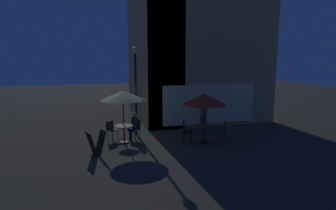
# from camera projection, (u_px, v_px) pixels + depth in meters

# --- Properties ---
(ground_plane) EXTENTS (60.00, 60.00, 0.00)m
(ground_plane) POSITION_uv_depth(u_px,v_px,m) (127.00, 142.00, 12.46)
(ground_plane) COLOR #3C372B
(cafe_building) EXTENTS (7.45, 6.38, 9.94)m
(cafe_building) POSITION_uv_depth(u_px,v_px,m) (182.00, 35.00, 16.06)
(cafe_building) COLOR tan
(cafe_building) RESTS_ON ground
(street_lamp_near_corner) EXTENTS (0.33, 0.33, 4.19)m
(street_lamp_near_corner) POSITION_uv_depth(u_px,v_px,m) (135.00, 74.00, 13.18)
(street_lamp_near_corner) COLOR black
(street_lamp_near_corner) RESTS_ON ground
(menu_sandwich_board) EXTENTS (0.79, 0.73, 0.93)m
(menu_sandwich_board) POSITION_uv_depth(u_px,v_px,m) (96.00, 143.00, 10.72)
(menu_sandwich_board) COLOR black
(menu_sandwich_board) RESTS_ON ground
(cafe_table_0) EXTENTS (0.79, 0.79, 0.79)m
(cafe_table_0) POSITION_uv_depth(u_px,v_px,m) (124.00, 130.00, 12.22)
(cafe_table_0) COLOR black
(cafe_table_0) RESTS_ON ground
(cafe_table_1) EXTENTS (0.63, 0.63, 0.75)m
(cafe_table_1) POSITION_uv_depth(u_px,v_px,m) (204.00, 131.00, 12.30)
(cafe_table_1) COLOR black
(cafe_table_1) RESTS_ON ground
(patio_umbrella_0) EXTENTS (1.93, 1.93, 2.31)m
(patio_umbrella_0) POSITION_uv_depth(u_px,v_px,m) (123.00, 96.00, 11.97)
(patio_umbrella_0) COLOR black
(patio_umbrella_0) RESTS_ON ground
(patio_umbrella_1) EXTENTS (1.90, 1.90, 2.18)m
(patio_umbrella_1) POSITION_uv_depth(u_px,v_px,m) (204.00, 99.00, 12.06)
(patio_umbrella_1) COLOR black
(patio_umbrella_1) RESTS_ON ground
(cafe_chair_0) EXTENTS (0.56, 0.56, 0.87)m
(cafe_chair_0) POSITION_uv_depth(u_px,v_px,m) (136.00, 127.00, 12.92)
(cafe_chair_0) COLOR brown
(cafe_chair_0) RESTS_ON ground
(cafe_chair_1) EXTENTS (0.58, 0.58, 0.87)m
(cafe_chair_1) POSITION_uv_depth(u_px,v_px,m) (111.00, 128.00, 12.76)
(cafe_chair_1) COLOR brown
(cafe_chair_1) RESTS_ON ground
(cafe_chair_2) EXTENTS (0.48, 0.48, 0.97)m
(cafe_chair_2) POSITION_uv_depth(u_px,v_px,m) (186.00, 130.00, 12.28)
(cafe_chair_2) COLOR black
(cafe_chair_2) RESTS_ON ground
(cafe_chair_3) EXTENTS (0.52, 0.52, 0.94)m
(cafe_chair_3) POSITION_uv_depth(u_px,v_px,m) (223.00, 130.00, 12.25)
(cafe_chair_3) COLOR brown
(cafe_chair_3) RESTS_ON ground
(patron_seated_0) EXTENTS (0.49, 0.48, 1.26)m
(patron_seated_0) POSITION_uv_depth(u_px,v_px,m) (134.00, 124.00, 12.77)
(patron_seated_0) COLOR #272544
(patron_seated_0) RESTS_ON ground
(patron_standing_1) EXTENTS (0.38, 0.38, 1.79)m
(patron_standing_1) POSITION_uv_depth(u_px,v_px,m) (203.00, 115.00, 13.96)
(patron_standing_1) COLOR #374139
(patron_standing_1) RESTS_ON ground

